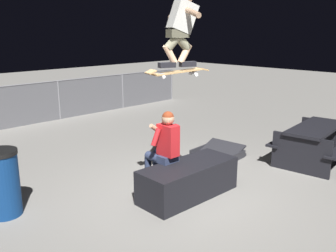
{
  "coord_description": "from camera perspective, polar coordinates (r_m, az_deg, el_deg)",
  "views": [
    {
      "loc": [
        -4.2,
        -3.86,
        2.59
      ],
      "look_at": [
        -0.22,
        0.12,
        1.14
      ],
      "focal_mm": 39.62,
      "sensor_mm": 36.0,
      "label": 1
    }
  ],
  "objects": [
    {
      "name": "ledge_box_main",
      "position": [
        6.01,
        3.13,
        -8.28
      ],
      "size": [
        1.7,
        0.73,
        0.54
      ],
      "primitive_type": "cube",
      "rotation": [
        0.0,
        0.0,
        -0.03
      ],
      "color": "black",
      "rests_on": "ground"
    },
    {
      "name": "person_sitting_on_ledge",
      "position": [
        5.99,
        -0.72,
        -3.18
      ],
      "size": [
        0.59,
        0.76,
        1.38
      ],
      "color": "#2D3856",
      "rests_on": "ground"
    },
    {
      "name": "trash_bin",
      "position": [
        5.83,
        -24.11,
        -8.01
      ],
      "size": [
        0.49,
        0.49,
        0.98
      ],
      "color": "navy",
      "rests_on": "ground"
    },
    {
      "name": "fence_back",
      "position": [
        11.03,
        -21.87,
        3.17
      ],
      "size": [
        12.05,
        0.05,
        1.18
      ],
      "color": "slate",
      "rests_on": "ground"
    },
    {
      "name": "kicker_ramp",
      "position": [
        7.92,
        7.6,
        -4.38
      ],
      "size": [
        0.99,
        0.95,
        0.33
      ],
      "color": "#28282D",
      "rests_on": "ground"
    },
    {
      "name": "ground_plane",
      "position": [
        6.26,
        2.26,
        -10.02
      ],
      "size": [
        40.0,
        40.0,
        0.0
      ],
      "primitive_type": "plane",
      "color": "gray"
    },
    {
      "name": "skater_airborne",
      "position": [
        5.71,
        2.02,
        15.21
      ],
      "size": [
        0.63,
        0.87,
        1.12
      ],
      "color": "black"
    },
    {
      "name": "picnic_table_back",
      "position": [
        8.01,
        21.69,
        -1.76
      ],
      "size": [
        1.83,
        1.5,
        0.75
      ],
      "color": "black",
      "rests_on": "ground"
    },
    {
      "name": "skateboard",
      "position": [
        5.72,
        1.46,
        8.32
      ],
      "size": [
        1.03,
        0.5,
        0.13
      ],
      "color": "#AD8451"
    }
  ]
}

